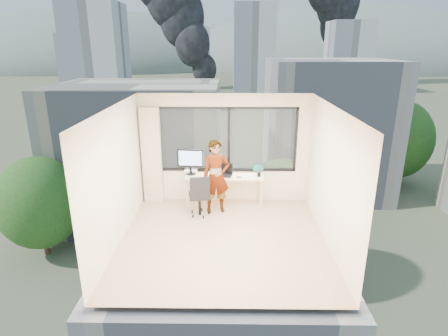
{
  "coord_description": "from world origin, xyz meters",
  "views": [
    {
      "loc": [
        0.11,
        -6.42,
        3.65
      ],
      "look_at": [
        0.0,
        1.0,
        1.15
      ],
      "focal_mm": 29.52,
      "sensor_mm": 36.0,
      "label": 1
    }
  ],
  "objects_px": {
    "desk": "(224,190)",
    "monitor": "(191,162)",
    "chair": "(199,194)",
    "person": "(216,177)",
    "game_console": "(191,171)",
    "laptop": "(224,171)",
    "handbag": "(258,168)"
  },
  "relations": [
    {
      "from": "handbag",
      "to": "monitor",
      "type": "bearing_deg",
      "value": 168.05
    },
    {
      "from": "game_console",
      "to": "person",
      "type": "bearing_deg",
      "value": -36.57
    },
    {
      "from": "chair",
      "to": "monitor",
      "type": "distance_m",
      "value": 0.88
    },
    {
      "from": "handbag",
      "to": "person",
      "type": "bearing_deg",
      "value": -166.98
    },
    {
      "from": "person",
      "to": "game_console",
      "type": "xyz_separation_m",
      "value": [
        -0.62,
        0.56,
        -0.05
      ]
    },
    {
      "from": "chair",
      "to": "monitor",
      "type": "bearing_deg",
      "value": 101.75
    },
    {
      "from": "chair",
      "to": "game_console",
      "type": "distance_m",
      "value": 0.86
    },
    {
      "from": "game_console",
      "to": "laptop",
      "type": "bearing_deg",
      "value": -11.38
    },
    {
      "from": "desk",
      "to": "monitor",
      "type": "relative_size",
      "value": 2.95
    },
    {
      "from": "desk",
      "to": "laptop",
      "type": "height_order",
      "value": "laptop"
    },
    {
      "from": "chair",
      "to": "handbag",
      "type": "bearing_deg",
      "value": 20.92
    },
    {
      "from": "person",
      "to": "laptop",
      "type": "bearing_deg",
      "value": 52.26
    },
    {
      "from": "desk",
      "to": "monitor",
      "type": "distance_m",
      "value": 1.04
    },
    {
      "from": "monitor",
      "to": "game_console",
      "type": "relative_size",
      "value": 2.12
    },
    {
      "from": "chair",
      "to": "laptop",
      "type": "height_order",
      "value": "laptop"
    },
    {
      "from": "laptop",
      "to": "handbag",
      "type": "relative_size",
      "value": 1.47
    },
    {
      "from": "monitor",
      "to": "chair",
      "type": "bearing_deg",
      "value": -63.8
    },
    {
      "from": "person",
      "to": "handbag",
      "type": "height_order",
      "value": "person"
    },
    {
      "from": "chair",
      "to": "person",
      "type": "bearing_deg",
      "value": 20.87
    },
    {
      "from": "desk",
      "to": "game_console",
      "type": "bearing_deg",
      "value": 165.11
    },
    {
      "from": "handbag",
      "to": "game_console",
      "type": "bearing_deg",
      "value": 163.16
    },
    {
      "from": "chair",
      "to": "person",
      "type": "distance_m",
      "value": 0.54
    },
    {
      "from": "desk",
      "to": "handbag",
      "type": "xyz_separation_m",
      "value": [
        0.8,
        0.22,
        0.48
      ]
    },
    {
      "from": "person",
      "to": "monitor",
      "type": "bearing_deg",
      "value": 133.93
    },
    {
      "from": "desk",
      "to": "monitor",
      "type": "xyz_separation_m",
      "value": [
        -0.79,
        0.08,
        0.68
      ]
    },
    {
      "from": "chair",
      "to": "game_console",
      "type": "height_order",
      "value": "chair"
    },
    {
      "from": "chair",
      "to": "laptop",
      "type": "xyz_separation_m",
      "value": [
        0.53,
        0.53,
        0.38
      ]
    },
    {
      "from": "chair",
      "to": "game_console",
      "type": "relative_size",
      "value": 3.46
    },
    {
      "from": "person",
      "to": "game_console",
      "type": "distance_m",
      "value": 0.84
    },
    {
      "from": "desk",
      "to": "laptop",
      "type": "xyz_separation_m",
      "value": [
        -0.02,
        -0.03,
        0.5
      ]
    },
    {
      "from": "desk",
      "to": "handbag",
      "type": "bearing_deg",
      "value": 15.41
    },
    {
      "from": "desk",
      "to": "laptop",
      "type": "relative_size",
      "value": 4.48
    }
  ]
}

